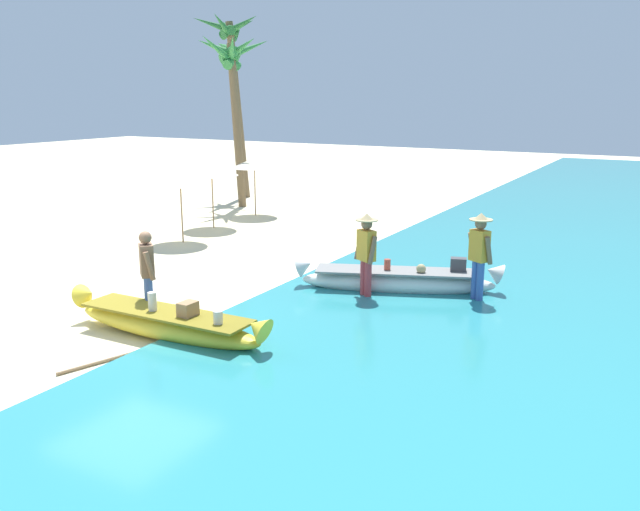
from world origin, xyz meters
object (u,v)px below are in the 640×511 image
Objects in this scene: person_vendor_hatted at (366,251)px; paddle at (128,354)px; palm_tree_tall_inland at (232,54)px; palm_tree_leaning_seaward at (233,67)px; person_tourist_customer at (148,272)px; person_vendor_assistant at (479,252)px; boat_white_midground at (398,281)px; boat_yellow_foreground at (167,323)px.

paddle is (-1.96, -4.42, -0.97)m from person_vendor_hatted.
person_vendor_hatted is at bearing -43.45° from palm_tree_tall_inland.
palm_tree_leaning_seaward is (-9.03, 8.02, 3.87)m from person_vendor_hatted.
person_tourist_customer reaches higher than paddle.
palm_tree_tall_inland is (-12.43, 9.07, 4.41)m from person_vendor_assistant.
palm_tree_leaning_seaward reaches higher than person_tourist_customer.
person_tourist_customer is 6.14m from person_vendor_assistant.
boat_yellow_foreground is at bearing -119.15° from boat_white_midground.
palm_tree_tall_inland is at bearing 127.03° from palm_tree_leaning_seaward.
boat_yellow_foreground is 0.99× the size of boat_white_midground.
boat_white_midground is 2.34× the size of paddle.
paddle is at bearing -114.80° from boat_white_midground.
boat_yellow_foreground is at bearing -132.18° from person_vendor_assistant.
boat_white_midground is (2.35, 4.22, 0.02)m from boat_yellow_foreground.
person_vendor_hatted is 0.29× the size of palm_tree_leaning_seaward.
palm_tree_leaning_seaward is 3.45× the size of paddle.
person_vendor_assistant is 6.64m from paddle.
boat_white_midground is 0.59× the size of palm_tree_tall_inland.
palm_tree_leaning_seaward reaches higher than boat_yellow_foreground.
palm_tree_leaning_seaward is at bearing 119.54° from person_tourist_customer.
boat_white_midground is 1.76m from person_vendor_assistant.
person_vendor_hatted is at bearing -119.77° from boat_white_midground.
person_tourist_customer is at bearing -59.30° from palm_tree_tall_inland.
palm_tree_tall_inland reaches higher than paddle.
palm_tree_tall_inland is at bearing 143.87° from person_vendor_assistant.
palm_tree_tall_inland is 1.16× the size of palm_tree_leaning_seaward.
palm_tree_leaning_seaward reaches higher than paddle.
person_tourist_customer is at bearing 152.21° from boat_yellow_foreground.
palm_tree_tall_inland is at bearing 139.67° from boat_white_midground.
boat_white_midground is at bearing 60.85° from boat_yellow_foreground.
paddle is at bearing -60.41° from palm_tree_leaning_seaward.
palm_tree_tall_inland reaches higher than person_vendor_assistant.
paddle is (-0.01, -0.89, -0.24)m from boat_yellow_foreground.
person_tourist_customer is 0.94× the size of person_vendor_assistant.
person_tourist_customer reaches higher than boat_white_midground.
person_vendor_hatted is at bearing -41.61° from palm_tree_leaning_seaward.
boat_yellow_foreground is 0.67× the size of palm_tree_leaning_seaward.
person_vendor_hatted is 0.97× the size of person_vendor_assistant.
paddle is at bearing -113.98° from person_vendor_hatted.
person_vendor_assistant is (4.69, 3.96, 0.09)m from person_tourist_customer.
paddle is at bearing -59.36° from palm_tree_tall_inland.
person_tourist_customer is (-3.10, -3.83, 0.67)m from boat_white_midground.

